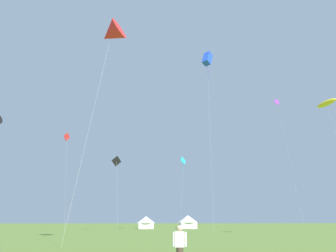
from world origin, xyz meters
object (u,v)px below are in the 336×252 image
(kite_purple_diamond, at_px, (278,107))
(festival_tent_left, at_px, (188,221))
(festival_tent_right, at_px, (146,222))
(person_spectator, at_px, (180,249))
(kite_red_delta, at_px, (112,34))
(kite_cyan_diamond, at_px, (183,162))
(kite_black_diamond, at_px, (116,162))
(kite_red_diamond, at_px, (67,139))
(kite_blue_box, at_px, (207,59))
(kite_yellow_parafoil, at_px, (326,103))

(kite_purple_diamond, xyz_separation_m, festival_tent_left, (-18.79, 13.31, -24.56))
(festival_tent_left, bearing_deg, festival_tent_right, 180.00)
(person_spectator, bearing_deg, kite_red_delta, 109.79)
(kite_cyan_diamond, relative_size, kite_red_delta, 0.76)
(kite_black_diamond, xyz_separation_m, festival_tent_left, (16.21, 18.85, -10.43))
(person_spectator, bearing_deg, kite_black_diamond, 97.06)
(festival_tent_right, xyz_separation_m, festival_tent_left, (9.91, 0.00, 0.13))
(kite_red_diamond, relative_size, person_spectator, 11.22)
(festival_tent_left, bearing_deg, kite_blue_box, -90.69)
(kite_red_diamond, height_order, kite_red_delta, kite_red_delta)
(kite_red_delta, distance_m, festival_tent_right, 53.05)
(kite_black_diamond, height_order, festival_tent_right, kite_black_diamond)
(festival_tent_left, bearing_deg, kite_black_diamond, -130.69)
(kite_cyan_diamond, relative_size, kite_black_diamond, 1.14)
(kite_purple_diamond, xyz_separation_m, kite_cyan_diamond, (-21.40, 2.61, -12.42))
(kite_yellow_parafoil, distance_m, kite_red_diamond, 48.21)
(kite_yellow_parafoil, height_order, kite_cyan_diamond, kite_yellow_parafoil)
(kite_yellow_parafoil, bearing_deg, kite_red_delta, -158.06)
(kite_purple_diamond, relative_size, festival_tent_right, 6.60)
(kite_red_diamond, relative_size, festival_tent_right, 4.52)
(festival_tent_right, bearing_deg, kite_red_diamond, -145.73)
(kite_red_diamond, xyz_separation_m, kite_cyan_diamond, (24.48, 1.01, -4.22))
(kite_purple_diamond, distance_m, kite_black_diamond, 38.15)
(kite_cyan_diamond, relative_size, festival_tent_right, 3.50)
(kite_purple_diamond, distance_m, festival_tent_left, 33.66)
(kite_red_diamond, distance_m, kite_blue_box, 32.80)
(kite_purple_diamond, relative_size, person_spectator, 16.39)
(kite_red_delta, height_order, kite_black_diamond, kite_red_delta)
(kite_purple_diamond, relative_size, kite_blue_box, 0.91)
(festival_tent_right, distance_m, festival_tent_left, 9.91)
(kite_black_diamond, height_order, festival_tent_left, kite_black_diamond)
(festival_tent_left, bearing_deg, kite_red_delta, -107.01)
(festival_tent_right, bearing_deg, kite_black_diamond, -108.48)
(kite_black_diamond, bearing_deg, kite_yellow_parafoil, -34.14)
(kite_cyan_diamond, height_order, kite_black_diamond, kite_cyan_diamond)
(kite_yellow_parafoil, bearing_deg, festival_tent_left, 108.49)
(kite_purple_diamond, xyz_separation_m, kite_red_diamond, (-45.88, 1.60, -8.20))
(kite_yellow_parafoil, height_order, kite_black_diamond, kite_yellow_parafoil)
(kite_red_delta, bearing_deg, festival_tent_left, 72.99)
(person_spectator, bearing_deg, kite_blue_box, 73.67)
(kite_black_diamond, height_order, kite_blue_box, kite_blue_box)
(kite_yellow_parafoil, relative_size, kite_red_delta, 0.89)
(kite_purple_diamond, xyz_separation_m, kite_red_delta, (-34.07, -36.65, -7.68))
(person_spectator, bearing_deg, kite_purple_diamond, 58.86)
(kite_red_delta, bearing_deg, kite_yellow_parafoil, 21.94)
(kite_red_delta, bearing_deg, kite_purple_diamond, 47.09)
(kite_cyan_diamond, xyz_separation_m, person_spectator, (-8.22, -51.64, -12.97))
(kite_cyan_diamond, xyz_separation_m, kite_red_delta, (-12.68, -39.26, 4.74))
(kite_blue_box, xyz_separation_m, festival_tent_left, (0.32, 26.46, -28.26))
(kite_yellow_parafoil, height_order, festival_tent_left, kite_yellow_parafoil)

